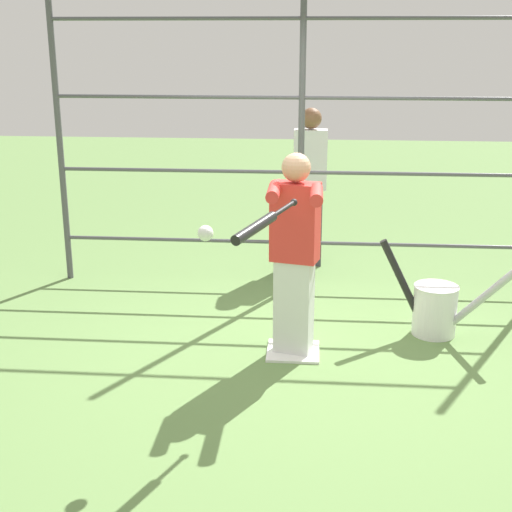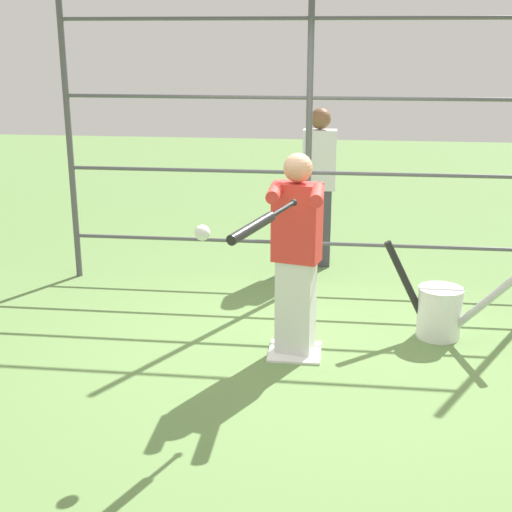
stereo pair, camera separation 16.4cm
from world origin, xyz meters
The scene contains 8 objects.
ground_plane centered at (0.00, 0.00, 0.00)m, with size 24.00×24.00×0.00m, color #608447.
home_plate centered at (0.00, 0.00, 0.01)m, with size 0.40×0.40×0.02m.
fence_backstop centered at (0.00, -1.60, 1.46)m, with size 4.67×0.06×2.91m.
batter centered at (0.00, 0.02, 0.83)m, with size 0.39×0.59×1.54m.
baseball_bat_swinging centered at (0.19, 0.85, 1.24)m, with size 0.37×0.75×0.13m.
softball_in_flight centered at (0.51, 0.97, 1.21)m, with size 0.10×0.10×0.10m.
bat_bucket centered at (-1.13, -0.45, 0.23)m, with size 1.01×0.53×0.79m.
bystander_behind_fence centered at (-0.08, -2.26, 0.86)m, with size 0.34×0.21×1.65m.
Camera 2 is at (-0.30, 5.02, 2.33)m, focal length 50.00 mm.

